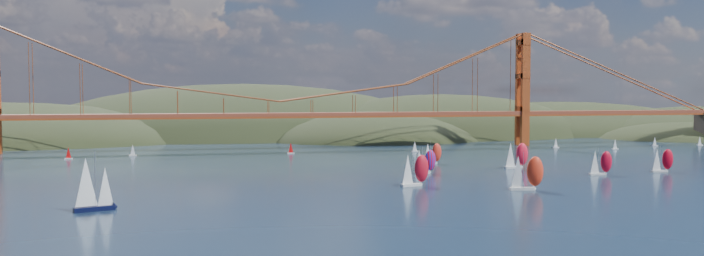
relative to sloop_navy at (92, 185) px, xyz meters
name	(u,v)px	position (x,y,z in m)	size (l,w,h in m)	color
ground	(376,225)	(58.42, -28.89, -5.93)	(1200.00, 1200.00, 0.00)	black
headlands	(336,155)	(103.37, 249.40, -18.38)	(725.00, 225.00, 96.00)	black
bridge	(275,79)	(56.68, 151.11, 26.31)	(552.00, 12.00, 55.00)	brown
sloop_navy	(92,185)	(0.00, 0.00, 0.00)	(9.15, 6.68, 13.42)	black
racer_0	(414,169)	(82.79, 23.12, -1.20)	(8.93, 4.91, 10.01)	white
racer_1	(526,172)	(110.03, 9.15, -0.99)	(9.29, 4.75, 10.44)	silver
racer_2	(600,162)	(148.48, 34.74, -1.82)	(7.58, 3.13, 8.68)	silver
racer_3	(516,155)	(130.59, 58.06, -1.22)	(8.73, 3.66, 9.95)	white
racer_4	(662,160)	(173.02, 37.67, -1.83)	(7.57, 3.12, 8.68)	silver
racer_5	(432,153)	(106.76, 77.92, -1.89)	(7.61, 3.99, 8.54)	white
racer_rwb	(424,161)	(94.84, 50.69, -1.81)	(7.67, 3.30, 8.71)	white
distant_boat_2	(68,153)	(-27.47, 124.16, -3.52)	(3.00, 2.00, 4.70)	silver
distant_boat_3	(133,150)	(-4.11, 132.56, -3.52)	(3.00, 2.00, 4.70)	silver
distant_boat_4	(556,143)	(186.35, 132.01, -3.52)	(3.00, 2.00, 4.70)	silver
distant_boat_5	(615,144)	(208.53, 118.43, -3.52)	(3.00, 2.00, 4.70)	silver
distant_boat_6	(655,141)	(238.02, 130.72, -3.52)	(3.00, 2.00, 4.70)	silver
distant_boat_7	(700,141)	(262.05, 129.44, -3.52)	(3.00, 2.00, 4.70)	silver
distant_boat_8	(415,147)	(115.09, 125.64, -3.52)	(3.00, 2.00, 4.70)	silver
distant_boat_9	(291,148)	(60.90, 129.22, -3.52)	(3.00, 2.00, 4.70)	silver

